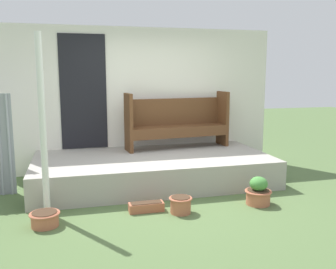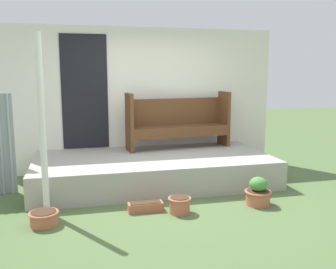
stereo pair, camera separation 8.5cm
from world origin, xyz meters
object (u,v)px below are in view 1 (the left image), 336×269
(planter_box_rect, at_px, (146,207))
(flower_pot_middle, at_px, (181,204))
(flower_pot_left, at_px, (45,218))
(flower_pot_right, at_px, (258,192))
(bench, at_px, (177,120))
(support_post, at_px, (43,126))

(planter_box_rect, bearing_deg, flower_pot_middle, -21.67)
(flower_pot_left, height_order, flower_pot_middle, flower_pot_middle)
(flower_pot_right, bearing_deg, bench, 107.12)
(flower_pot_middle, bearing_deg, bench, 75.48)
(support_post, distance_m, flower_pot_middle, 1.99)
(flower_pot_left, xyz_separation_m, planter_box_rect, (1.25, 0.17, -0.04))
(flower_pot_left, bearing_deg, flower_pot_middle, 0.19)
(support_post, bearing_deg, planter_box_rect, -10.00)
(bench, bearing_deg, planter_box_rect, -122.84)
(flower_pot_left, bearing_deg, support_post, 89.24)
(support_post, relative_size, flower_pot_left, 6.35)
(support_post, xyz_separation_m, flower_pot_right, (2.79, -0.34, -0.97))
(flower_pot_right, bearing_deg, flower_pot_left, -179.01)
(support_post, distance_m, bench, 2.73)
(flower_pot_right, distance_m, planter_box_rect, 1.55)
(flower_pot_middle, bearing_deg, support_post, 166.94)
(bench, bearing_deg, flower_pot_left, -143.26)
(bench, distance_m, flower_pot_right, 2.20)
(flower_pot_middle, xyz_separation_m, flower_pot_right, (1.13, 0.04, 0.05))
(bench, bearing_deg, support_post, -149.27)
(flower_pot_left, height_order, planter_box_rect, flower_pot_left)
(support_post, height_order, flower_pot_middle, support_post)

